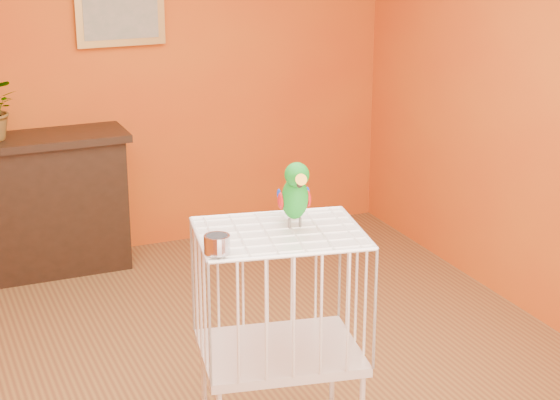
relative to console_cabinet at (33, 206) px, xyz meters
name	(u,v)px	position (x,y,z in m)	size (l,w,h in m)	color
ground	(238,386)	(0.72, -2.02, -0.49)	(4.50, 4.50, 0.00)	brown
room_shell	(233,95)	(0.72, -2.02, 1.10)	(4.50, 4.50, 4.50)	#C65912
console_cabinet	(33,206)	(0.00, 0.00, 0.00)	(1.31, 0.47, 0.97)	black
framed_picture	(120,9)	(0.72, 0.20, 1.26)	(0.62, 0.04, 0.50)	#B0873E
birdcage	(280,341)	(0.68, -2.67, 0.09)	(0.80, 0.67, 1.10)	silver
feed_cup	(217,244)	(0.34, -2.81, 0.66)	(0.11, 0.11, 0.08)	silver
parrot	(295,194)	(0.77, -2.64, 0.77)	(0.16, 0.28, 0.31)	#59544C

